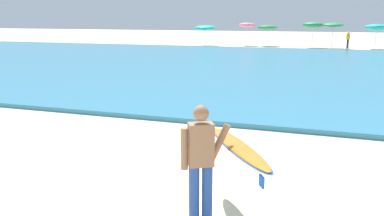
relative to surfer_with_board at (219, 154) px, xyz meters
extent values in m
plane|color=beige|center=(-2.55, 0.51, -1.03)|extent=(160.00, 160.00, 0.00)
cube|color=teal|center=(-2.55, 19.15, -0.96)|extent=(120.00, 28.00, 0.14)
cylinder|color=#284CA3|center=(-0.31, -0.17, -0.59)|extent=(0.15, 0.15, 0.88)
cylinder|color=#284CA3|center=(-0.15, -0.08, -0.59)|extent=(0.15, 0.15, 0.88)
cube|color=#9E7051|center=(-0.23, -0.13, 0.15)|extent=(0.40, 0.36, 0.60)
sphere|color=#9E7051|center=(-0.23, -0.13, 0.59)|extent=(0.22, 0.22, 0.22)
cylinder|color=#9E7051|center=(-0.43, -0.24, 0.10)|extent=(0.10, 0.10, 0.58)
cylinder|color=#9E7051|center=(0.00, 0.02, 0.17)|extent=(0.32, 0.24, 0.51)
ellipsoid|color=orange|center=(0.22, 0.13, 0.10)|extent=(1.50, 2.34, 0.26)
ellipsoid|color=blue|center=(0.22, 0.13, 0.08)|extent=(1.58, 2.44, 0.22)
cube|color=blue|center=(0.72, -0.75, -0.02)|extent=(0.09, 0.13, 0.14)
cylinder|color=beige|center=(-11.47, 35.87, -0.18)|extent=(0.05, 0.05, 1.72)
ellipsoid|color=#19ADB2|center=(-11.47, 35.87, 0.76)|extent=(2.25, 2.27, 0.59)
cylinder|color=beige|center=(-7.47, 37.44, -0.04)|extent=(0.05, 0.05, 2.00)
ellipsoid|color=pink|center=(-7.47, 37.44, 1.03)|extent=(1.78, 1.80, 0.57)
cylinder|color=beige|center=(-5.33, 37.20, -0.16)|extent=(0.05, 0.05, 1.76)
ellipsoid|color=#23844C|center=(-5.33, 37.20, 0.80)|extent=(2.02, 2.06, 0.65)
cylinder|color=beige|center=(-0.90, 36.54, -0.01)|extent=(0.05, 0.05, 2.05)
ellipsoid|color=#23844C|center=(-0.90, 36.54, 1.10)|extent=(2.00, 2.02, 0.66)
cylinder|color=beige|center=(0.91, 36.28, 0.01)|extent=(0.05, 0.05, 2.08)
ellipsoid|color=#23844C|center=(0.91, 36.28, 1.11)|extent=(1.93, 1.94, 0.49)
cylinder|color=beige|center=(4.68, 36.52, -0.10)|extent=(0.05, 0.05, 1.86)
ellipsoid|color=#19ADB2|center=(4.68, 36.52, 0.92)|extent=(2.11, 2.14, 0.71)
cylinder|color=#383842|center=(2.31, 36.24, -0.61)|extent=(0.20, 0.20, 0.84)
cube|color=orange|center=(2.31, 36.24, 0.08)|extent=(0.32, 0.20, 0.54)
sphere|color=beige|center=(2.31, 36.24, 0.45)|extent=(0.20, 0.20, 0.20)
camera|label=1|loc=(1.45, -5.30, 1.85)|focal=38.83mm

